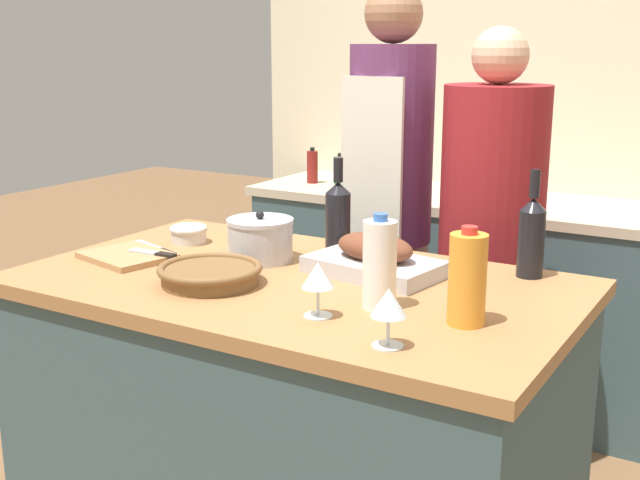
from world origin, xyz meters
name	(u,v)px	position (x,y,z in m)	size (l,w,h in m)	color
kitchen_island	(296,437)	(0.00, 0.00, 0.47)	(1.49, 0.88, 0.94)	#3D565B
back_counter	(484,298)	(0.00, 1.54, 0.45)	(2.15, 0.60, 0.90)	#3D565B
back_wall	(519,106)	(0.00, 1.89, 1.27)	(2.65, 0.10, 2.55)	beige
roasting_pan	(375,259)	(0.16, 0.15, 0.98)	(0.38, 0.27, 0.12)	#BCBCC1
wicker_basket	(210,273)	(-0.17, -0.15, 0.97)	(0.28, 0.28, 0.05)	brown
cutting_board	(128,256)	(-0.53, -0.08, 0.95)	(0.29, 0.25, 0.02)	#AD7F51
stock_pot	(260,239)	(-0.19, 0.11, 1.00)	(0.19, 0.19, 0.15)	#B7B7BC
mixing_bowl	(189,233)	(-0.51, 0.17, 0.97)	(0.12, 0.12, 0.06)	beige
juice_jug	(467,279)	(0.52, -0.10, 1.04)	(0.09, 0.09, 0.23)	orange
milk_jug	(380,264)	(0.30, -0.10, 1.04)	(0.08, 0.08, 0.23)	white
wine_bottle_green	(338,214)	(-0.05, 0.33, 1.05)	(0.08, 0.08, 0.29)	black
wine_bottle_dark	(532,235)	(0.53, 0.35, 1.05)	(0.07, 0.07, 0.29)	black
wine_glass_left	(318,277)	(0.21, -0.23, 1.03)	(0.08, 0.08, 0.13)	silver
wine_glass_right	(389,305)	(0.43, -0.32, 1.03)	(0.08, 0.08, 0.13)	silver
knife_chef	(156,249)	(-0.53, 0.04, 0.94)	(0.23, 0.10, 0.01)	#B7B7BC
knife_paring	(154,250)	(-0.53, 0.03, 0.94)	(0.19, 0.08, 0.01)	#B7B7BC
knife_bread	(154,253)	(-0.46, -0.05, 0.96)	(0.16, 0.04, 0.01)	#B7B7BC
condiment_bottle_tall	(312,167)	(-0.86, 1.49, 0.98)	(0.05, 0.05, 0.17)	maroon
condiment_bottle_short	(340,170)	(-0.73, 1.54, 0.97)	(0.06, 0.06, 0.15)	#234C28
person_cook_aproned	(389,203)	(-0.14, 0.85, 0.99)	(0.30, 0.31, 1.75)	beige
person_cook_guest	(490,243)	(0.25, 0.85, 0.89)	(0.35, 0.35, 1.61)	beige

